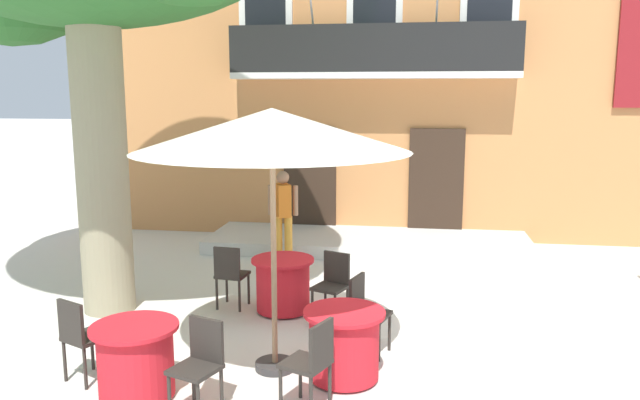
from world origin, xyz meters
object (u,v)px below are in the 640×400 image
(cafe_chair_front_0, at_px, (365,309))
(cafe_chair_front_1, at_px, (312,359))
(cafe_table_front, at_px, (344,344))
(cafe_chair_near_tree_0, at_px, (230,272))
(pedestrian_mid_plaza, at_px, (283,213))
(cafe_chair_near_tree_1, at_px, (333,282))
(cafe_table_middle, at_px, (136,361))
(cafe_table_near_tree, at_px, (283,284))
(cafe_chair_middle_0, at_px, (81,334))
(cafe_umbrella, at_px, (272,131))
(cafe_chair_middle_1, at_px, (200,360))

(cafe_chair_front_0, height_order, cafe_chair_front_1, same)
(cafe_table_front, distance_m, cafe_chair_front_1, 0.77)
(cafe_chair_near_tree_0, relative_size, pedestrian_mid_plaza, 0.54)
(cafe_chair_near_tree_0, distance_m, cafe_chair_near_tree_1, 1.49)
(cafe_chair_near_tree_1, height_order, cafe_table_middle, cafe_chair_near_tree_1)
(cafe_chair_near_tree_0, xyz_separation_m, cafe_table_middle, (-0.16, -2.65, -0.14))
(cafe_table_middle, distance_m, cafe_chair_front_1, 1.77)
(cafe_table_near_tree, distance_m, pedestrian_mid_plaza, 2.38)
(cafe_chair_front_0, relative_size, cafe_chair_front_1, 1.00)
(cafe_chair_near_tree_0, xyz_separation_m, cafe_table_front, (1.82, -1.93, -0.14))
(cafe_chair_middle_0, distance_m, cafe_umbrella, 2.90)
(cafe_table_near_tree, xyz_separation_m, pedestrian_mid_plaza, (-0.48, 2.26, 0.56))
(cafe_chair_near_tree_1, bearing_deg, cafe_chair_near_tree_0, 171.55)
(cafe_chair_middle_1, height_order, cafe_chair_front_0, same)
(cafe_chair_near_tree_0, bearing_deg, cafe_chair_middle_0, -110.01)
(cafe_table_near_tree, relative_size, cafe_umbrella, 0.30)
(pedestrian_mid_plaza, bearing_deg, cafe_table_near_tree, -78.09)
(cafe_chair_middle_1, relative_size, cafe_umbrella, 0.31)
(cafe_chair_near_tree_0, bearing_deg, cafe_chair_front_0, -31.06)
(cafe_chair_near_tree_1, bearing_deg, cafe_chair_middle_0, -137.08)
(cafe_table_near_tree, height_order, cafe_chair_near_tree_1, cafe_chair_near_tree_1)
(cafe_chair_middle_0, xyz_separation_m, cafe_chair_front_0, (2.86, 1.21, 0.00))
(cafe_chair_middle_1, distance_m, cafe_chair_front_1, 1.05)
(cafe_table_near_tree, xyz_separation_m, cafe_chair_near_tree_0, (-0.75, 0.01, 0.14))
(cafe_chair_front_1, bearing_deg, cafe_umbrella, 123.13)
(cafe_chair_near_tree_1, relative_size, cafe_table_front, 1.05)
(cafe_table_near_tree, relative_size, cafe_chair_middle_1, 0.95)
(cafe_chair_front_0, xyz_separation_m, cafe_umbrella, (-0.94, -0.61, 2.08))
(cafe_chair_middle_1, bearing_deg, pedestrian_mid_plaza, 93.27)
(cafe_chair_front_1, bearing_deg, cafe_chair_near_tree_0, 121.15)
(cafe_chair_near_tree_0, relative_size, cafe_chair_front_0, 1.00)
(cafe_chair_middle_1, relative_size, pedestrian_mid_plaza, 0.54)
(pedestrian_mid_plaza, bearing_deg, cafe_chair_front_1, -74.87)
(cafe_chair_front_0, bearing_deg, cafe_table_near_tree, 136.06)
(cafe_chair_middle_1, relative_size, cafe_chair_front_0, 1.00)
(cafe_chair_front_1, xyz_separation_m, cafe_umbrella, (-0.56, 0.85, 2.08))
(cafe_table_near_tree, height_order, cafe_chair_middle_1, cafe_chair_middle_1)
(pedestrian_mid_plaza, bearing_deg, cafe_chair_front_0, -63.65)
(cafe_table_middle, xyz_separation_m, cafe_chair_front_1, (1.77, -0.00, 0.14))
(cafe_table_front, relative_size, cafe_chair_front_0, 0.95)
(cafe_chair_middle_0, bearing_deg, cafe_table_front, 10.03)
(cafe_table_middle, height_order, cafe_chair_middle_1, cafe_chair_middle_1)
(cafe_chair_middle_0, distance_m, cafe_chair_front_1, 2.49)
(cafe_chair_near_tree_1, distance_m, cafe_umbrella, 2.65)
(cafe_chair_near_tree_0, bearing_deg, cafe_table_middle, -93.53)
(cafe_chair_front_1, height_order, pedestrian_mid_plaza, pedestrian_mid_plaza)
(cafe_table_middle, xyz_separation_m, cafe_chair_middle_0, (-0.71, 0.24, 0.14))
(cafe_chair_middle_1, distance_m, cafe_table_front, 1.55)
(cafe_table_near_tree, bearing_deg, cafe_umbrella, -80.68)
(cafe_umbrella, relative_size, pedestrian_mid_plaza, 1.72)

